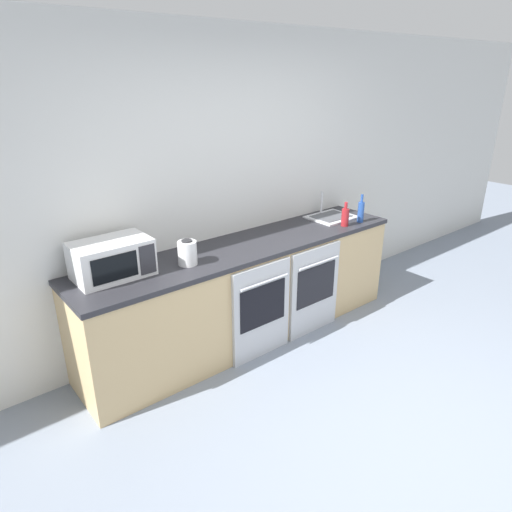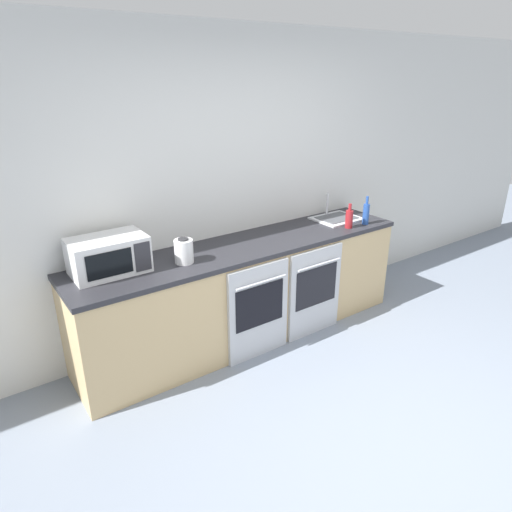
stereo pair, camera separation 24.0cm
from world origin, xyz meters
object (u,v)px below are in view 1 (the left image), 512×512
Objects in this scene: oven_left at (262,311)px; sink at (331,216)px; kettle at (187,253)px; microwave at (112,259)px; oven_right at (315,290)px; bottle_red at (345,217)px; bottle_blue at (361,211)px.

oven_left is 1.37m from sink.
kettle is (-0.50, 0.27, 0.55)m from oven_left.
kettle is at bearing 151.73° from oven_left.
oven_right is at bearing -14.27° from microwave.
microwave is (-1.64, 0.42, 0.59)m from oven_right.
sink is at bearing -0.68° from microwave.
oven_right is 1.28m from kettle.
oven_right is at bearing -165.11° from bottle_red.
bottle_blue is at bearing -7.12° from microwave.
sink is (1.22, 0.39, 0.48)m from oven_left.
bottle_blue is (1.34, 0.12, 0.57)m from oven_left.
sink is at bearing 113.62° from bottle_blue.
oven_right is 3.04× the size of bottle_blue.
microwave is 2.38m from bottle_blue.
microwave is at bearing 165.73° from oven_right.
bottle_red is at bearing 6.88° from oven_left.
oven_left is 0.80m from kettle.
oven_left is at bearing -174.79° from bottle_blue.
oven_right is 0.93m from bottle_blue.
bottle_blue is 0.31m from sink.
bottle_blue is at bearing -3.82° from bottle_red.
bottle_blue is 0.61× the size of sink.
bottle_red is 1.63m from kettle.
bottle_blue is at bearing -4.61° from kettle.
microwave reaches higher than sink.
microwave is 2.30× the size of bottle_red.
oven_right is 1.85× the size of sink.
microwave reaches higher than kettle.
kettle is at bearing -15.72° from microwave.
kettle is (-1.84, 0.15, -0.01)m from bottle_blue.
bottle_blue is (2.36, -0.29, -0.03)m from microwave.
oven_left is at bearing 180.00° from oven_right.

